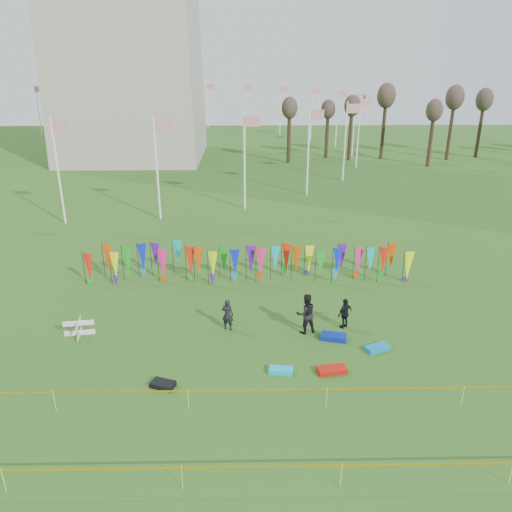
{
  "coord_description": "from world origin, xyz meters",
  "views": [
    {
      "loc": [
        0.15,
        -17.37,
        12.02
      ],
      "look_at": [
        0.6,
        6.0,
        2.7
      ],
      "focal_mm": 35.0,
      "sensor_mm": 36.0,
      "label": 1
    }
  ],
  "objects_px": {
    "person_left": "(228,315)",
    "kite_bag_black": "(163,384)",
    "kite_bag_blue": "(334,337)",
    "kite_bag_teal": "(377,348)",
    "box_kite": "(79,328)",
    "person_right": "(345,313)",
    "person_mid": "(306,314)",
    "kite_bag_turquoise": "(281,370)",
    "kite_bag_red": "(332,370)"
  },
  "relations": [
    {
      "from": "kite_bag_blue",
      "to": "kite_bag_black",
      "type": "bearing_deg",
      "value": -154.88
    },
    {
      "from": "box_kite",
      "to": "kite_bag_turquoise",
      "type": "height_order",
      "value": "box_kite"
    },
    {
      "from": "box_kite",
      "to": "kite_bag_black",
      "type": "distance_m",
      "value": 5.98
    },
    {
      "from": "box_kite",
      "to": "person_right",
      "type": "distance_m",
      "value": 12.44
    },
    {
      "from": "person_left",
      "to": "kite_bag_turquoise",
      "type": "xyz_separation_m",
      "value": [
        2.29,
        -3.56,
        -0.68
      ]
    },
    {
      "from": "kite_bag_blue",
      "to": "kite_bag_red",
      "type": "relative_size",
      "value": 0.96
    },
    {
      "from": "person_right",
      "to": "kite_bag_turquoise",
      "type": "distance_m",
      "value": 4.92
    },
    {
      "from": "kite_bag_black",
      "to": "person_left",
      "type": "bearing_deg",
      "value": 61.46
    },
    {
      "from": "person_right",
      "to": "kite_bag_turquoise",
      "type": "bearing_deg",
      "value": 11.42
    },
    {
      "from": "kite_bag_black",
      "to": "kite_bag_teal",
      "type": "relative_size",
      "value": 0.85
    },
    {
      "from": "kite_bag_black",
      "to": "kite_bag_teal",
      "type": "bearing_deg",
      "value": 15.21
    },
    {
      "from": "box_kite",
      "to": "person_right",
      "type": "xyz_separation_m",
      "value": [
        12.42,
        0.5,
        0.37
      ]
    },
    {
      "from": "person_right",
      "to": "kite_bag_teal",
      "type": "distance_m",
      "value": 2.38
    },
    {
      "from": "person_mid",
      "to": "kite_bag_black",
      "type": "xyz_separation_m",
      "value": [
        -6.05,
        -4.08,
        -0.87
      ]
    },
    {
      "from": "kite_bag_teal",
      "to": "kite_bag_blue",
      "type": "bearing_deg",
      "value": 151.9
    },
    {
      "from": "person_left",
      "to": "person_right",
      "type": "relative_size",
      "value": 1.03
    },
    {
      "from": "kite_bag_blue",
      "to": "kite_bag_teal",
      "type": "height_order",
      "value": "kite_bag_blue"
    },
    {
      "from": "person_mid",
      "to": "kite_bag_teal",
      "type": "distance_m",
      "value": 3.53
    },
    {
      "from": "person_mid",
      "to": "kite_bag_red",
      "type": "bearing_deg",
      "value": 88.05
    },
    {
      "from": "person_mid",
      "to": "person_right",
      "type": "bearing_deg",
      "value": 176.87
    },
    {
      "from": "person_left",
      "to": "kite_bag_black",
      "type": "xyz_separation_m",
      "value": [
        -2.4,
        -4.42,
        -0.67
      ]
    },
    {
      "from": "person_right",
      "to": "kite_bag_teal",
      "type": "height_order",
      "value": "person_right"
    },
    {
      "from": "box_kite",
      "to": "kite_bag_red",
      "type": "height_order",
      "value": "box_kite"
    },
    {
      "from": "kite_bag_blue",
      "to": "kite_bag_teal",
      "type": "xyz_separation_m",
      "value": [
        1.78,
        -0.95,
        -0.02
      ]
    },
    {
      "from": "person_left",
      "to": "kite_bag_red",
      "type": "relative_size",
      "value": 1.31
    },
    {
      "from": "kite_bag_turquoise",
      "to": "person_right",
      "type": "bearing_deg",
      "value": 47.88
    },
    {
      "from": "kite_bag_black",
      "to": "kite_bag_blue",
      "type": "bearing_deg",
      "value": 25.12
    },
    {
      "from": "box_kite",
      "to": "person_mid",
      "type": "height_order",
      "value": "person_mid"
    },
    {
      "from": "kite_bag_red",
      "to": "kite_bag_black",
      "type": "height_order",
      "value": "kite_bag_red"
    },
    {
      "from": "box_kite",
      "to": "person_left",
      "type": "xyz_separation_m",
      "value": [
        6.87,
        0.45,
        0.39
      ]
    },
    {
      "from": "kite_bag_turquoise",
      "to": "kite_bag_blue",
      "type": "distance_m",
      "value": 3.64
    },
    {
      "from": "person_mid",
      "to": "kite_bag_turquoise",
      "type": "distance_m",
      "value": 3.61
    },
    {
      "from": "kite_bag_blue",
      "to": "kite_bag_black",
      "type": "distance_m",
      "value": 8.04
    },
    {
      "from": "box_kite",
      "to": "person_left",
      "type": "bearing_deg",
      "value": 3.75
    },
    {
      "from": "person_left",
      "to": "kite_bag_turquoise",
      "type": "height_order",
      "value": "person_left"
    },
    {
      "from": "person_right",
      "to": "kite_bag_blue",
      "type": "bearing_deg",
      "value": 20.7
    },
    {
      "from": "person_left",
      "to": "kite_bag_black",
      "type": "distance_m",
      "value": 5.07
    },
    {
      "from": "person_left",
      "to": "kite_bag_teal",
      "type": "relative_size",
      "value": 1.44
    },
    {
      "from": "person_right",
      "to": "box_kite",
      "type": "bearing_deg",
      "value": -34.14
    },
    {
      "from": "kite_bag_blue",
      "to": "kite_bag_red",
      "type": "height_order",
      "value": "kite_bag_blue"
    },
    {
      "from": "kite_bag_turquoise",
      "to": "kite_bag_red",
      "type": "height_order",
      "value": "kite_bag_red"
    },
    {
      "from": "box_kite",
      "to": "person_right",
      "type": "relative_size",
      "value": 0.52
    },
    {
      "from": "kite_bag_teal",
      "to": "person_mid",
      "type": "bearing_deg",
      "value": 151.76
    },
    {
      "from": "box_kite",
      "to": "kite_bag_red",
      "type": "distance_m",
      "value": 11.68
    },
    {
      "from": "kite_bag_red",
      "to": "kite_bag_black",
      "type": "bearing_deg",
      "value": -173.09
    },
    {
      "from": "person_left",
      "to": "kite_bag_turquoise",
      "type": "bearing_deg",
      "value": 138.79
    },
    {
      "from": "person_left",
      "to": "kite_bag_teal",
      "type": "bearing_deg",
      "value": 179.67
    },
    {
      "from": "kite_bag_red",
      "to": "person_left",
      "type": "bearing_deg",
      "value": 140.61
    },
    {
      "from": "person_left",
      "to": "person_right",
      "type": "height_order",
      "value": "person_left"
    },
    {
      "from": "person_left",
      "to": "kite_bag_teal",
      "type": "xyz_separation_m",
      "value": [
        6.66,
        -1.96,
        -0.68
      ]
    }
  ]
}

